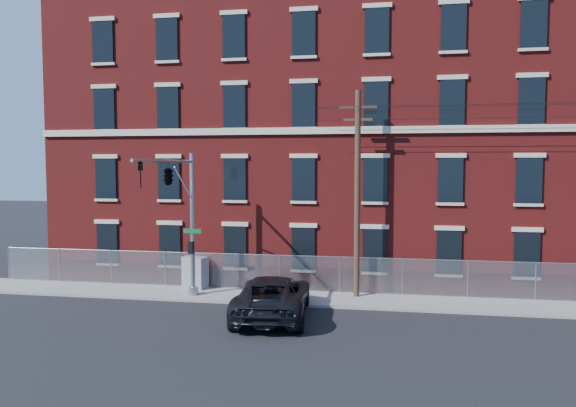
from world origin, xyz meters
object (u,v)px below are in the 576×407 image
Objects in this scene: utility_pole_near at (357,190)px; pickup_truck at (273,296)px; utility_cabinet at (195,272)px; traffic_signal_mast at (174,191)px.

utility_pole_near is 1.55× the size of pickup_truck.
utility_cabinet is (-5.01, 4.29, 0.04)m from pickup_truck.
utility_pole_near is 6.82m from pickup_truck.
traffic_signal_mast is 0.70× the size of utility_pole_near.
pickup_truck is at bearing -131.26° from utility_pole_near.
pickup_truck is 6.59m from utility_cabinet.
utility_pole_near is at bearing -136.16° from pickup_truck.
pickup_truck is at bearing -20.64° from utility_cabinet.
utility_cabinet is (-0.42, 3.82, -4.45)m from traffic_signal_mast.
utility_pole_near is at bearing 17.17° from utility_cabinet.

